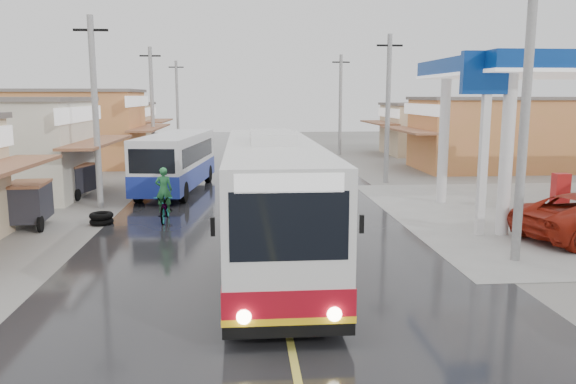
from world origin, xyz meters
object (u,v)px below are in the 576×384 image
(tyre_stack, at_px, (101,218))
(second_bus, at_px, (176,161))
(coach_bus, at_px, (272,200))
(tricycle_near, at_px, (28,202))
(tricycle_far, at_px, (74,179))
(cyclist, at_px, (165,204))

(tyre_stack, bearing_deg, second_bus, 74.63)
(second_bus, relative_size, tyre_stack, 10.01)
(coach_bus, relative_size, tricycle_near, 5.52)
(tricycle_far, relative_size, tyre_stack, 2.61)
(tricycle_near, bearing_deg, second_bus, 54.08)
(coach_bus, height_order, tricycle_far, coach_bus)
(coach_bus, distance_m, tyre_stack, 8.21)
(coach_bus, relative_size, second_bus, 1.36)
(cyclist, bearing_deg, tyre_stack, -172.60)
(coach_bus, xyz_separation_m, second_bus, (-4.14, 12.43, -0.27))
(second_bus, height_order, tyre_stack, second_bus)
(tricycle_near, bearing_deg, coach_bus, -34.81)
(coach_bus, xyz_separation_m, tyre_stack, (-6.12, 5.24, -1.58))
(second_bus, distance_m, tricycle_far, 4.85)
(second_bus, xyz_separation_m, tricycle_far, (-4.62, -1.32, -0.64))
(tricycle_near, bearing_deg, tyre_stack, 1.46)
(coach_bus, bearing_deg, tricycle_far, 128.14)
(second_bus, relative_size, tricycle_near, 4.06)
(tricycle_near, relative_size, tyre_stack, 2.47)
(tricycle_far, distance_m, tyre_stack, 6.48)
(coach_bus, bearing_deg, tricycle_near, 150.05)
(tricycle_near, relative_size, tricycle_far, 0.95)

